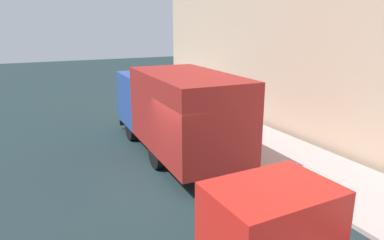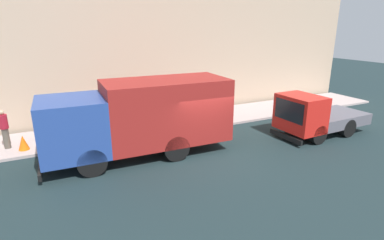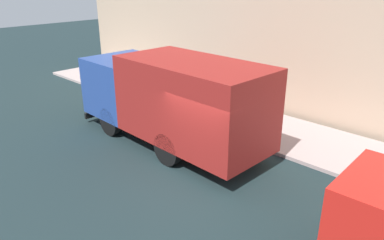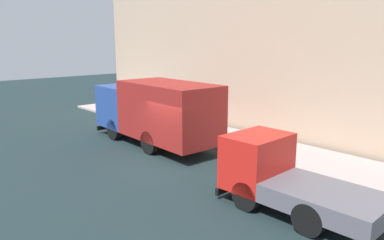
# 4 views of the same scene
# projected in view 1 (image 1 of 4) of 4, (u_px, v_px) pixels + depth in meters

# --- Properties ---
(ground) EXTENTS (80.00, 80.00, 0.00)m
(ground) POSITION_uv_depth(u_px,v_px,m) (171.00, 184.00, 10.78)
(ground) COLOR #1C2B2E
(sidewalk) EXTENTS (3.33, 30.00, 0.13)m
(sidewalk) POSITION_uv_depth(u_px,v_px,m) (288.00, 157.00, 12.75)
(sidewalk) COLOR #B4A19E
(sidewalk) RESTS_ON ground
(building_facade) EXTENTS (0.50, 30.00, 10.03)m
(building_facade) POSITION_uv_depth(u_px,v_px,m) (346.00, 17.00, 12.35)
(building_facade) COLOR tan
(building_facade) RESTS_ON ground
(large_utility_truck) EXTENTS (2.80, 7.78, 3.18)m
(large_utility_truck) POSITION_uv_depth(u_px,v_px,m) (175.00, 108.00, 12.92)
(large_utility_truck) COLOR #274593
(large_utility_truck) RESTS_ON ground
(pedestrian_walking) EXTENTS (0.38, 0.38, 1.74)m
(pedestrian_walking) POSITION_uv_depth(u_px,v_px,m) (216.00, 97.00, 18.26)
(pedestrian_walking) COLOR #15262A
(pedestrian_walking) RESTS_ON sidewalk
(pedestrian_standing) EXTENTS (0.48, 0.48, 1.74)m
(pedestrian_standing) POSITION_uv_depth(u_px,v_px,m) (188.00, 95.00, 18.96)
(pedestrian_standing) COLOR #564F44
(pedestrian_standing) RESTS_ON sidewalk
(pedestrian_third) EXTENTS (0.44, 0.44, 1.66)m
(pedestrian_third) POSITION_uv_depth(u_px,v_px,m) (220.00, 99.00, 18.08)
(pedestrian_third) COLOR #403557
(pedestrian_third) RESTS_ON sidewalk
(traffic_cone_orange) EXTENTS (0.45, 0.45, 0.65)m
(traffic_cone_orange) POSITION_uv_depth(u_px,v_px,m) (185.00, 109.00, 18.34)
(traffic_cone_orange) COLOR orange
(traffic_cone_orange) RESTS_ON sidewalk
(street_sign_post) EXTENTS (0.44, 0.08, 2.29)m
(street_sign_post) POSITION_uv_depth(u_px,v_px,m) (225.00, 108.00, 14.03)
(street_sign_post) COLOR #4C5156
(street_sign_post) RESTS_ON sidewalk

